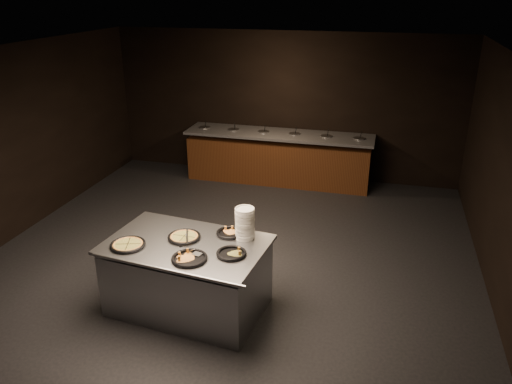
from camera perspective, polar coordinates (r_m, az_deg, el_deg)
room at (r=6.45m, az=-4.12°, el=2.13°), size 7.02×8.02×2.92m
salad_bar at (r=10.02m, az=2.55°, el=3.61°), size 3.70×0.83×1.18m
serving_counter at (r=6.18m, az=-7.79°, el=-9.61°), size 1.99×1.39×0.90m
plate_stack at (r=5.91m, az=-1.28°, el=-3.63°), size 0.23×0.23×0.39m
pan_veggie_whole at (r=6.00m, az=-14.44°, el=-5.84°), size 0.41×0.41×0.04m
pan_cheese_whole at (r=6.04m, az=-8.21°, el=-5.08°), size 0.40×0.40×0.04m
pan_cheese_slices_a at (r=6.08m, az=-2.99°, el=-4.68°), size 0.33×0.33×0.04m
pan_cheese_slices_b at (r=5.59m, az=-7.62°, el=-7.50°), size 0.40×0.40×0.04m
pan_veggie_slices at (r=5.64m, az=-2.83°, el=-7.01°), size 0.34×0.34×0.04m
server_left at (r=5.90m, az=-7.93°, el=-5.18°), size 0.19×0.30×0.16m
server_right at (r=5.69m, az=-7.63°, el=-6.35°), size 0.30×0.12×0.14m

